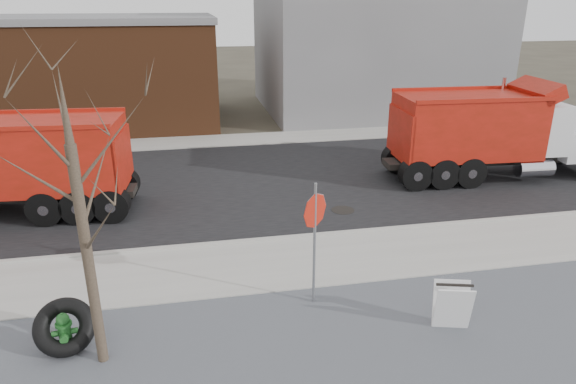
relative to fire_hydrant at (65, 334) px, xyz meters
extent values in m
plane|color=#383328|center=(3.88, 2.20, -0.37)|extent=(120.00, 120.00, 0.00)
cube|color=gray|center=(3.88, -1.30, -0.35)|extent=(60.00, 5.00, 0.03)
cube|color=#9E9B93|center=(3.88, 2.45, -0.34)|extent=(60.00, 2.50, 0.06)
cube|color=#9E9B93|center=(3.88, 3.75, -0.31)|extent=(60.00, 0.15, 0.11)
cube|color=black|center=(3.88, 8.50, -0.36)|extent=(60.00, 9.40, 0.02)
cube|color=#9E9B93|center=(3.88, 14.20, -0.34)|extent=(60.00, 2.00, 0.06)
cube|color=gray|center=(12.88, 20.20, 3.63)|extent=(12.00, 10.00, 8.00)
cube|color=brown|center=(-6.12, 19.20, 2.13)|extent=(20.00, 8.00, 5.00)
cylinder|color=#382D23|center=(0.68, -0.40, 1.63)|extent=(0.18, 0.18, 4.00)
cone|color=#382D23|center=(0.68, -0.40, 4.23)|extent=(0.14, 0.14, 1.20)
cylinder|color=#266529|center=(0.00, 0.01, -0.34)|extent=(0.43, 0.43, 0.06)
cylinder|color=#266529|center=(0.00, 0.01, -0.05)|extent=(0.22, 0.22, 0.58)
cylinder|color=#266529|center=(0.00, 0.01, 0.21)|extent=(0.29, 0.29, 0.05)
sphere|color=#266529|center=(0.00, 0.01, 0.31)|extent=(0.23, 0.23, 0.23)
cylinder|color=#266529|center=(0.00, 0.01, 0.41)|extent=(0.05, 0.05, 0.06)
cylinder|color=#266529|center=(-0.17, -0.01, 0.04)|extent=(0.13, 0.12, 0.11)
cylinder|color=#266529|center=(0.16, 0.02, 0.04)|extent=(0.13, 0.12, 0.11)
cylinder|color=#266529|center=(0.02, -0.16, 0.02)|extent=(0.16, 0.13, 0.15)
torus|color=black|center=(-0.01, 0.07, 0.11)|extent=(1.25, 1.14, 1.01)
cylinder|color=gray|center=(4.80, 0.71, 0.98)|extent=(0.06, 0.06, 2.70)
cylinder|color=red|center=(4.80, 0.71, 1.75)|extent=(0.58, 0.49, 0.73)
cube|color=white|center=(7.18, -0.80, 0.13)|extent=(0.73, 0.41, 0.95)
cube|color=white|center=(7.23, -0.61, 0.13)|extent=(0.73, 0.41, 0.95)
cube|color=black|center=(7.21, -0.70, 0.60)|extent=(0.68, 0.23, 0.04)
cube|color=black|center=(13.15, 7.45, 0.28)|extent=(8.19, 1.24, 0.21)
cube|color=silver|center=(14.44, 7.38, 1.46)|extent=(1.63, 2.27, 1.72)
cube|color=black|center=(15.19, 7.35, 1.94)|extent=(0.14, 1.91, 0.76)
cube|color=#B1180F|center=(11.91, 7.51, 1.56)|extent=(4.88, 2.52, 2.10)
cylinder|color=silver|center=(13.64, 8.33, 1.89)|extent=(0.14, 0.14, 2.29)
cylinder|color=black|center=(16.59, 8.31, 0.18)|extent=(1.06, 0.34, 1.05)
cylinder|color=black|center=(10.81, 8.48, 0.18)|extent=(1.06, 0.34, 1.05)
cylinder|color=black|center=(10.72, 6.65, 0.18)|extent=(1.06, 0.34, 1.05)
cube|color=black|center=(-2.97, 7.04, 0.25)|extent=(7.47, 1.39, 0.20)
cube|color=#B1180F|center=(-1.79, 6.94, 1.47)|extent=(4.71, 2.54, 2.00)
cylinder|color=black|center=(-0.77, 5.98, 0.15)|extent=(1.02, 0.35, 1.00)
cylinder|color=black|center=(-0.63, 7.72, 0.15)|extent=(1.02, 0.35, 1.00)
camera|label=1|loc=(2.47, -8.39, 5.71)|focal=32.00mm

